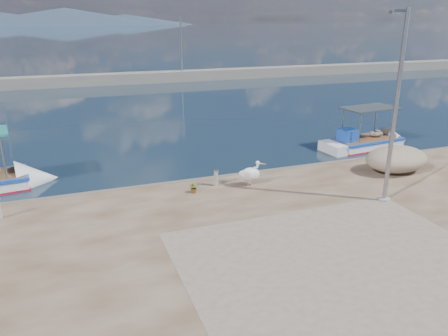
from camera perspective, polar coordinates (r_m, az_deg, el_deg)
ground at (r=15.30m, az=5.02°, el=-8.96°), size 1400.00×1400.00×0.00m
quay_patch at (r=13.26m, az=14.74°, el=-11.75°), size 9.00×7.00×0.01m
breakwater at (r=52.91m, az=-14.05°, el=11.23°), size 120.00×2.20×7.50m
mountains at (r=662.26m, az=-20.51°, el=17.94°), size 370.00×280.00×22.00m
boat_right at (r=26.82m, az=17.96°, el=3.01°), size 5.92×2.45×2.77m
pelican at (r=18.20m, az=3.50°, el=-0.78°), size 1.14×0.78×1.09m
lamp_post at (r=17.04m, az=21.34°, el=6.33°), size 0.44×0.96×7.00m
bollard_near at (r=18.21m, az=-1.05°, el=-1.16°), size 0.23×0.23×0.71m
potted_plant at (r=17.57m, az=-3.94°, el=-2.54°), size 0.43×0.39×0.44m
net_pile_c at (r=21.36m, az=21.58°, el=1.09°), size 2.98×2.13×1.17m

